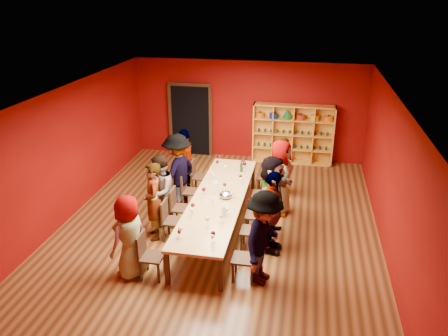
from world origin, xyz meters
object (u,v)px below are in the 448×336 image
Objects in this scene: chair_person_right_0 at (248,256)px; person_left_0 at (129,237)px; tasting_table at (218,199)px; chair_person_left_0 at (148,253)px; person_right_0 at (264,238)px; person_right_1 at (272,213)px; chair_person_left_2 at (178,205)px; chair_person_right_1 at (255,228)px; chair_person_right_3 at (264,192)px; chair_person_left_4 at (197,174)px; person_right_4 at (284,166)px; person_left_3 at (178,172)px; person_left_1 at (153,202)px; shelving_unit at (293,131)px; chair_person_left_1 at (170,218)px; person_left_4 at (185,161)px; person_right_2 at (272,197)px; chair_person_right_4 at (269,175)px; chair_person_right_2 at (259,213)px; person_right_3 at (280,177)px; wine_bottle at (241,167)px; chair_person_left_3 at (188,189)px; spittoon_bowl at (226,195)px; person_left_2 at (160,191)px.

person_left_0 is at bearing -173.02° from chair_person_right_0.
chair_person_left_0 is (-0.91, -2.00, -0.20)m from tasting_table.
person_right_1 is (0.06, 0.99, -0.02)m from person_right_0.
chair_person_left_2 reaches higher than tasting_table.
chair_person_right_3 is (0.00, 1.71, 0.00)m from chair_person_right_1.
chair_person_left_4 is 2.24m from person_right_4.
person_left_3 is 1.06× the size of person_right_1.
chair_person_left_2 is (0.34, 0.59, -0.36)m from person_left_1.
shelving_unit is 6.85m from person_left_0.
tasting_table is 1.42m from person_left_3.
tasting_table is 2.11m from person_right_0.
chair_person_left_1 is 0.52× the size of person_left_4.
person_left_0 is at bearing 18.48° from person_left_3.
chair_person_right_4 is (-0.26, 2.08, -0.41)m from person_right_2.
person_left_3 is at bearing -149.77° from chair_person_right_4.
shelving_unit reaches higher than chair_person_right_3.
chair_person_right_4 is (0.00, 2.08, 0.00)m from chair_person_right_2.
person_right_1 reaches higher than chair_person_left_2.
person_left_3 is 2.09× the size of chair_person_right_1.
tasting_table is at bearing -107.92° from shelving_unit.
person_left_3 is at bearing 109.09° from person_right_3.
shelving_unit is at bearing 72.08° from tasting_table.
chair_person_right_2 is 0.49m from person_right_2.
person_left_0 is 0.92× the size of person_right_1.
person_right_4 is (2.20, 2.67, 0.27)m from chair_person_left_1.
chair_person_right_0 and chair_person_right_3 have the same top height.
person_left_3 is at bearing 57.30° from person_right_0.
shelving_unit is 4.45m from chair_person_right_2.
chair_person_right_4 is (1.82, 2.67, 0.00)m from chair_person_left_1.
wine_bottle reaches higher than chair_person_right_0.
person_left_4 is 1.92× the size of chair_person_right_0.
wine_bottle is (-0.90, 1.59, -0.04)m from person_right_2.
person_right_3 reaches higher than person_left_1.
chair_person_right_1 is at bearing -53.10° from chair_person_left_4.
chair_person_left_3 is (0.33, 2.80, -0.31)m from person_left_0.
chair_person_left_3 is at bearing 110.23° from person_left_3.
person_right_1 reaches higher than chair_person_left_3.
person_right_4 is (2.20, 0.32, 0.27)m from chair_person_left_4.
spittoon_bowl reaches higher than chair_person_right_0.
chair_person_left_3 is 2.22m from person_right_3.
tasting_table is at bearing 32.69° from person_left_4.
person_left_2 is (-0.05, 0.59, -0.03)m from person_left_1.
chair_person_right_2 is (-0.49, -4.40, -0.49)m from shelving_unit.
wine_bottle is (1.18, -0.17, 0.37)m from chair_person_left_4.
person_right_1 is at bearing 71.73° from chair_person_right_0.
wine_bottle reaches higher than chair_person_left_4.
chair_person_left_3 is at bearing -163.74° from person_left_0.
person_right_2 reaches higher than tasting_table.
person_left_2 is 1.85× the size of chair_person_right_4.
chair_person_left_4 reaches higher than tasting_table.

